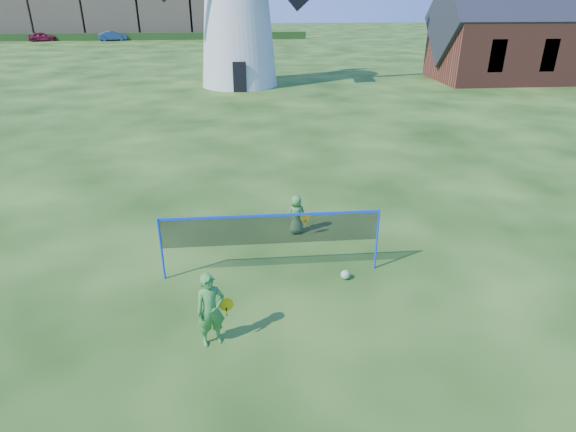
% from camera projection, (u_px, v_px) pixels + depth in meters
% --- Properties ---
extents(ground, '(220.00, 220.00, 0.00)m').
position_uv_depth(ground, '(281.00, 285.00, 10.90)').
color(ground, black).
rests_on(ground, ground).
extents(windmill, '(10.82, 5.40, 15.83)m').
position_uv_depth(windmill, '(237.00, 0.00, 32.36)').
color(windmill, silver).
rests_on(windmill, ground).
extents(chapel, '(13.72, 6.65, 11.60)m').
position_uv_depth(chapel, '(528.00, 35.00, 35.62)').
color(chapel, brown).
rests_on(chapel, ground).
extents(badminton_net, '(5.05, 0.05, 1.55)m').
position_uv_depth(badminton_net, '(271.00, 230.00, 10.87)').
color(badminton_net, blue).
rests_on(badminton_net, ground).
extents(player_girl, '(0.74, 0.52, 1.49)m').
position_uv_depth(player_girl, '(211.00, 310.00, 8.78)').
color(player_girl, '#3D8D38').
rests_on(player_girl, ground).
extents(player_boy, '(0.67, 0.48, 1.10)m').
position_uv_depth(player_boy, '(296.00, 215.00, 13.05)').
color(player_boy, '#4C8841').
rests_on(player_boy, ground).
extents(play_ball, '(0.22, 0.22, 0.22)m').
position_uv_depth(play_ball, '(345.00, 275.00, 11.08)').
color(play_ball, green).
rests_on(play_ball, ground).
extents(terraced_houses, '(50.82, 8.40, 8.30)m').
position_uv_depth(terraced_houses, '(64.00, 10.00, 71.90)').
color(terraced_houses, tan).
rests_on(terraced_houses, ground).
extents(hedge, '(62.00, 0.80, 1.00)m').
position_uv_depth(hedge, '(92.00, 37.00, 68.36)').
color(hedge, '#193814').
rests_on(hedge, ground).
extents(car_left, '(3.90, 2.51, 1.23)m').
position_uv_depth(car_left, '(42.00, 37.00, 67.11)').
color(car_left, maroon).
rests_on(car_left, ground).
extents(car_right, '(4.14, 2.39, 1.29)m').
position_uv_depth(car_right, '(113.00, 36.00, 67.97)').
color(car_right, navy).
rests_on(car_right, ground).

